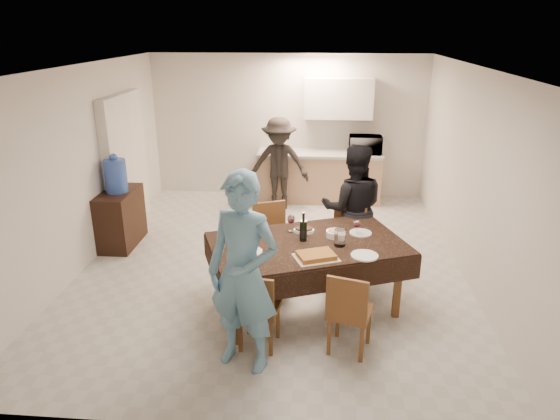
{
  "coord_description": "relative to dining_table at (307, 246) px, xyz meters",
  "views": [
    {
      "loc": [
        0.61,
        -6.12,
        3.07
      ],
      "look_at": [
        0.12,
        -0.3,
        0.89
      ],
      "focal_mm": 32.0,
      "sensor_mm": 36.0,
      "label": 1
    }
  ],
  "objects": [
    {
      "name": "chair_near_right",
      "position": [
        0.45,
        -0.83,
        -0.24
      ],
      "size": [
        0.5,
        0.5,
        0.47
      ],
      "rotation": [
        0.0,
        0.0,
        -0.29
      ],
      "color": "brown",
      "rests_on": "floor"
    },
    {
      "name": "ceiling",
      "position": [
        -0.49,
        1.1,
        1.82
      ],
      "size": [
        5.0,
        6.0,
        0.02
      ],
      "primitive_type": "cube",
      "color": "white",
      "rests_on": "wall_back"
    },
    {
      "name": "stub_partition",
      "position": [
        -2.91,
        2.3,
        0.27
      ],
      "size": [
        0.15,
        1.4,
        2.1
      ],
      "primitive_type": "cube",
      "color": "silver",
      "rests_on": "floor"
    },
    {
      "name": "microwave",
      "position": [
        0.91,
        3.78,
        0.29
      ],
      "size": [
        0.57,
        0.38,
        0.31
      ],
      "primitive_type": "imported",
      "rotation": [
        0.0,
        0.0,
        3.14
      ],
      "color": "silver",
      "rests_on": "kitchen_worktop"
    },
    {
      "name": "wine_glass_a",
      "position": [
        -0.55,
        -0.25,
        0.12
      ],
      "size": [
        0.08,
        0.08,
        0.17
      ],
      "primitive_type": null,
      "color": "white",
      "rests_on": "dining_table"
    },
    {
      "name": "dining_table",
      "position": [
        0.0,
        0.0,
        0.0
      ],
      "size": [
        2.4,
        1.89,
        0.82
      ],
      "rotation": [
        0.0,
        0.0,
        0.37
      ],
      "color": "black",
      "rests_on": "floor"
    },
    {
      "name": "plate_far_right",
      "position": [
        0.6,
        0.3,
        0.05
      ],
      "size": [
        0.26,
        0.26,
        0.01
      ],
      "primitive_type": "cylinder",
      "color": "white",
      "rests_on": "dining_table"
    },
    {
      "name": "wine_bottle",
      "position": [
        -0.05,
        0.05,
        0.2
      ],
      "size": [
        0.08,
        0.08,
        0.33
      ],
      "primitive_type": null,
      "color": "black",
      "rests_on": "dining_table"
    },
    {
      "name": "console",
      "position": [
        -2.77,
        1.55,
        -0.37
      ],
      "size": [
        0.44,
        0.89,
        0.82
      ],
      "primitive_type": "cube",
      "color": "black",
      "rests_on": "floor"
    },
    {
      "name": "water_pitcher",
      "position": [
        0.35,
        -0.05,
        0.13
      ],
      "size": [
        0.12,
        0.12,
        0.19
      ],
      "primitive_type": "cylinder",
      "color": "white",
      "rests_on": "dining_table"
    },
    {
      "name": "person_kitchen",
      "position": [
        -0.6,
        3.33,
        0.02
      ],
      "size": [
        1.04,
        0.6,
        1.61
      ],
      "primitive_type": "imported",
      "color": "black",
      "rests_on": "floor"
    },
    {
      "name": "person_far",
      "position": [
        0.55,
        1.05,
        0.06
      ],
      "size": [
        0.82,
        0.64,
        1.69
      ],
      "primitive_type": "imported",
      "rotation": [
        0.0,
        0.0,
        3.14
      ],
      "color": "black",
      "rests_on": "floor"
    },
    {
      "name": "chair_far_right",
      "position": [
        0.45,
        0.66,
        -0.21
      ],
      "size": [
        0.54,
        0.55,
        0.5
      ],
      "rotation": [
        0.0,
        0.0,
        2.8
      ],
      "color": "brown",
      "rests_on": "floor"
    },
    {
      "name": "upper_cabinet",
      "position": [
        0.41,
        3.92,
        1.07
      ],
      "size": [
        1.2,
        0.34,
        0.7
      ],
      "primitive_type": "cube",
      "color": "silver",
      "rests_on": "wall_back"
    },
    {
      "name": "savoury_tart",
      "position": [
        0.1,
        -0.38,
        0.06
      ],
      "size": [
        0.52,
        0.46,
        0.05
      ],
      "primitive_type": "cube",
      "rotation": [
        0.0,
        0.0,
        0.38
      ],
      "color": "#B67C35",
      "rests_on": "dining_table"
    },
    {
      "name": "wall_back",
      "position": [
        -0.49,
        4.1,
        0.52
      ],
      "size": [
        5.0,
        0.02,
        2.6
      ],
      "primitive_type": "cube",
      "color": "silver",
      "rests_on": "floor"
    },
    {
      "name": "wall_front",
      "position": [
        -0.49,
        -1.9,
        0.52
      ],
      "size": [
        5.0,
        0.02,
        2.6
      ],
      "primitive_type": "cube",
      "color": "silver",
      "rests_on": "floor"
    },
    {
      "name": "chair_near_left",
      "position": [
        -0.45,
        -0.83,
        -0.26
      ],
      "size": [
        0.43,
        0.43,
        0.46
      ],
      "rotation": [
        0.0,
        0.0,
        -0.13
      ],
      "color": "brown",
      "rests_on": "floor"
    },
    {
      "name": "salad_bowl",
      "position": [
        0.3,
        0.18,
        0.08
      ],
      "size": [
        0.19,
        0.19,
        0.07
      ],
      "primitive_type": "cylinder",
      "color": "white",
      "rests_on": "dining_table"
    },
    {
      "name": "wall_left",
      "position": [
        -2.99,
        1.1,
        0.52
      ],
      "size": [
        0.02,
        6.0,
        2.6
      ],
      "primitive_type": "cube",
      "color": "silver",
      "rests_on": "floor"
    },
    {
      "name": "kitchen_base_cabinet",
      "position": [
        0.11,
        3.78,
        -0.35
      ],
      "size": [
        2.2,
        0.6,
        0.86
      ],
      "primitive_type": "cube",
      "color": "tan",
      "rests_on": "floor"
    },
    {
      "name": "person_near",
      "position": [
        -0.55,
        -1.05,
        0.18
      ],
      "size": [
        0.81,
        0.66,
        1.91
      ],
      "primitive_type": "imported",
      "rotation": [
        0.0,
        0.0,
        -0.33
      ],
      "color": "#6197B9",
      "rests_on": "floor"
    },
    {
      "name": "kitchen_worktop",
      "position": [
        0.11,
        3.78,
        0.1
      ],
      "size": [
        2.24,
        0.64,
        0.05
      ],
      "primitive_type": "cube",
      "color": "#AFB0AA",
      "rests_on": "kitchen_base_cabinet"
    },
    {
      "name": "plate_near_left",
      "position": [
        -0.6,
        -0.3,
        0.05
      ],
      "size": [
        0.27,
        0.27,
        0.02
      ],
      "primitive_type": "cylinder",
      "color": "white",
      "rests_on": "dining_table"
    },
    {
      "name": "mushroom_dish",
      "position": [
        -0.05,
        0.28,
        0.06
      ],
      "size": [
        0.22,
        0.22,
        0.04
      ],
      "primitive_type": "cylinder",
      "color": "white",
      "rests_on": "dining_table"
    },
    {
      "name": "water_jug",
      "position": [
        -2.77,
        1.55,
        0.27
      ],
      "size": [
        0.31,
        0.31,
        0.47
      ],
      "primitive_type": "cylinder",
      "color": "blue",
      "rests_on": "console"
    },
    {
      "name": "wall_right",
      "position": [
        2.01,
        1.1,
        0.52
      ],
      "size": [
        0.02,
        6.0,
        2.6
      ],
      "primitive_type": "cube",
      "color": "silver",
      "rests_on": "floor"
    },
    {
      "name": "plate_near_right",
      "position": [
        0.6,
        -0.3,
        0.05
      ],
      "size": [
        0.28,
        0.28,
        0.02
      ],
      "primitive_type": "cylinder",
      "color": "white",
      "rests_on": "dining_table"
    },
    {
      "name": "floor",
      "position": [
        -0.49,
        1.1,
        -0.78
      ],
      "size": [
        5.0,
        6.0,
        0.02
      ],
      "primitive_type": "cube",
      "color": "beige",
      "rests_on": "ground"
    },
    {
      "name": "wine_glass_c",
      "position": [
        -0.2,
        0.3,
        0.14
      ],
      "size": [
        0.09,
        0.09,
        0.2
      ],
      "primitive_type": null,
      "color": "white",
      "rests_on": "dining_table"
    },
    {
      "name": "plate_far_left",
      "position": [
        -0.6,
        0.3,
        0.05
      ],
      "size": [
        0.28,
        0.28,
        0.02
      ],
      "primitive_type": "cylinder",
      "color": "white",
      "rests_on": "dining_table"
    },
    {
      "name": "wine_glass_b",
      "position": [
        0.55,
        0.25,
        0.13
      ],
      "size": [
        0.08,
        0.08,
        0.18
      ],
      "primitive_type": null,
      "color": "white",
      "rests_on": "dining_table"
    },
    {
      "name": "chair_far_left",
      "position": [
        -0.45,
        0.66,
        -0.2
      ],
      "size": [
        0.56,
        0.57,
        0.51
      ],
      "rotation": [
        0.0,
        0.0,
        3.51
      ],
      "color": "brown",
      "rests_on": "floor"
    }
  ]
}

